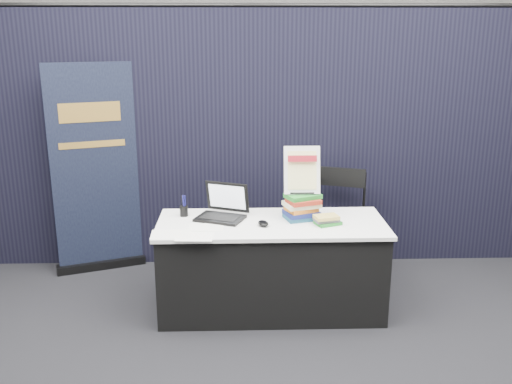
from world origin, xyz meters
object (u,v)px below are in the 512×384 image
object	(u,v)px
laptop	(220,210)
info_sign	(302,171)
stacking_chair	(344,220)
book_stack_short	(327,220)
display_table	(271,266)
book_stack_tall	(302,207)
pullup_banner	(96,182)

from	to	relation	value
laptop	info_sign	size ratio (longest dim) A/B	1.12
info_sign	stacking_chair	xyz separation A→B (m)	(0.45, 0.50, -0.59)
laptop	stacking_chair	size ratio (longest dim) A/B	0.43
laptop	book_stack_short	size ratio (longest dim) A/B	2.05
display_table	book_stack_short	xyz separation A→B (m)	(0.43, -0.07, 0.41)
laptop	book_stack_tall	xyz separation A→B (m)	(0.65, -0.06, 0.04)
laptop	pullup_banner	xyz separation A→B (m)	(-1.17, 0.76, 0.05)
display_table	stacking_chair	xyz separation A→B (m)	(0.69, 0.60, 0.18)
laptop	book_stack_tall	world-z (taller)	laptop
display_table	stacking_chair	distance (m)	0.93
display_table	stacking_chair	world-z (taller)	stacking_chair
book_stack_tall	pullup_banner	size ratio (longest dim) A/B	0.15
laptop	stacking_chair	world-z (taller)	laptop
display_table	info_sign	distance (m)	0.81
display_table	laptop	distance (m)	0.61
laptop	book_stack_short	bearing A→B (deg)	8.56
book_stack_short	info_sign	distance (m)	0.43
info_sign	laptop	bearing A→B (deg)	177.85
display_table	pullup_banner	bearing A→B (deg)	150.70
display_table	laptop	size ratio (longest dim) A/B	4.15
book_stack_tall	info_sign	size ratio (longest dim) A/B	0.77
display_table	pullup_banner	size ratio (longest dim) A/B	0.93
info_sign	display_table	bearing A→B (deg)	-157.34
laptop	stacking_chair	bearing A→B (deg)	45.45
pullup_banner	book_stack_short	bearing A→B (deg)	-45.15
laptop	pullup_banner	distance (m)	1.40
laptop	info_sign	world-z (taller)	info_sign
display_table	book_stack_tall	size ratio (longest dim) A/B	6.01
display_table	info_sign	bearing A→B (deg)	22.63
stacking_chair	display_table	bearing A→B (deg)	-119.33
book_stack_short	laptop	bearing A→B (deg)	166.65
display_table	info_sign	world-z (taller)	info_sign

